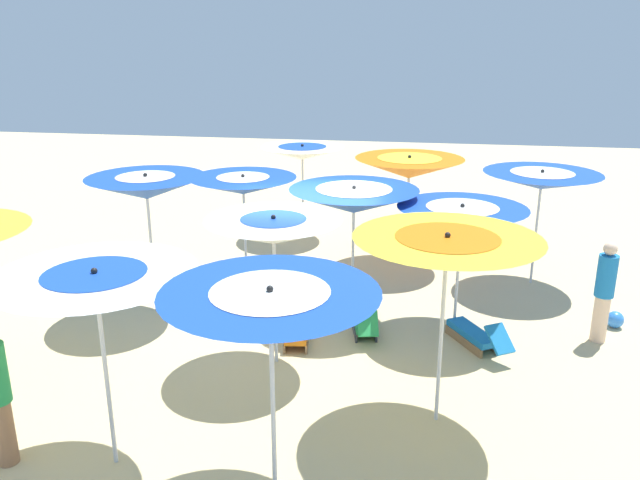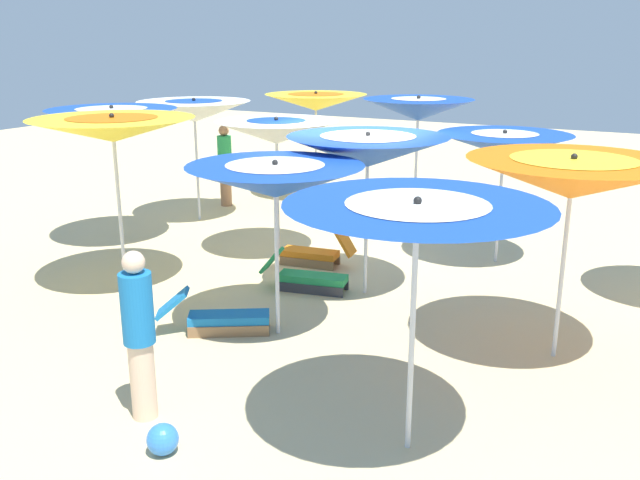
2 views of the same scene
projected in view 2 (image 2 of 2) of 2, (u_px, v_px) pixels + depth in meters
ground at (347, 271)px, 10.82m from camera, size 38.61×38.61×0.04m
beach_umbrella_0 at (417, 223)px, 5.56m from camera, size 2.19×2.19×2.29m
beach_umbrella_1 at (572, 178)px, 7.32m from camera, size 2.25×2.25×2.34m
beach_umbrella_3 at (275, 181)px, 7.97m from camera, size 2.08×2.08×2.16m
beach_umbrella_4 at (368, 151)px, 9.27m from camera, size 2.20×2.20×2.30m
beach_umbrella_5 at (504, 144)px, 10.68m from camera, size 2.08×2.08×2.14m
beach_umbrella_6 at (113, 129)px, 9.38m from camera, size 2.24×2.24×2.52m
beach_umbrella_7 at (276, 132)px, 10.94m from camera, size 1.96×1.96×2.31m
beach_umbrella_8 at (418, 109)px, 12.38m from camera, size 1.99×1.99×2.51m
beach_umbrella_9 at (112, 118)px, 11.63m from camera, size 2.18×2.18×2.42m
beach_umbrella_10 at (194, 111)px, 13.20m from camera, size 2.16×2.16×2.40m
beach_umbrella_11 at (316, 102)px, 15.03m from camera, size 2.23×2.23×2.38m
lounger_0 at (307, 277)px, 9.91m from camera, size 1.31×0.59×0.58m
lounger_1 at (316, 252)px, 10.97m from camera, size 1.23×0.52×0.68m
lounger_2 at (220, 317)px, 8.49m from camera, size 1.35×1.00×0.57m
beachgoer_0 at (139, 333)px, 6.40m from camera, size 0.30×0.30×1.67m
beachgoer_1 at (225, 164)px, 14.68m from camera, size 0.30×0.30×1.73m
beach_ball at (163, 439)px, 6.01m from camera, size 0.28×0.28×0.28m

